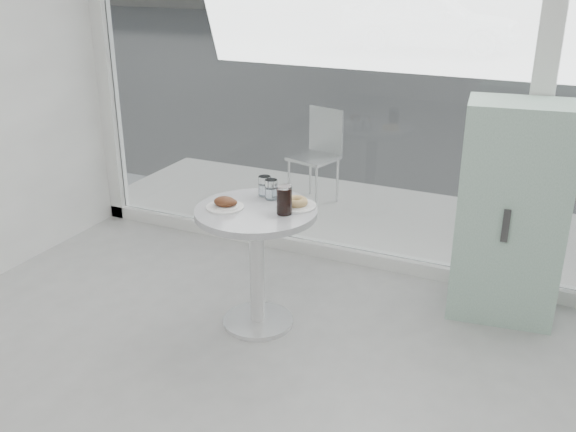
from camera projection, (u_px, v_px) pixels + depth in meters
The scene contains 12 objects.
storefront at pixel (413, 28), 4.08m from camera, with size 5.00×0.14×3.00m.
main_table at pixel (257, 243), 3.82m from camera, with size 0.72×0.72×0.77m.
patio_deck at pixel (414, 226), 5.41m from camera, with size 5.60×1.60×0.05m, color beige.
street at pixel (542, 51), 15.68m from camera, with size 40.00×24.00×0.00m, color #3C3C3C.
mint_cabinet at pixel (511, 213), 3.91m from camera, with size 0.68×0.50×1.37m.
patio_chair at pixel (319, 150), 5.73m from camera, with size 0.45×0.45×0.85m.
car_white at pixel (430, 20), 15.48m from camera, with size 1.72×4.27×1.45m, color silver.
plate_fritter at pixel (226, 204), 3.74m from camera, with size 0.22×0.22×0.07m.
plate_donut at pixel (296, 203), 3.76m from camera, with size 0.24×0.24×0.06m.
water_tumbler_a at pixel (265, 187), 3.93m from camera, with size 0.08×0.08×0.12m.
water_tumbler_b at pixel (271, 191), 3.87m from camera, with size 0.08×0.08×0.12m.
cola_glass at pixel (284, 200), 3.63m from camera, with size 0.09×0.09×0.17m.
Camera 1 is at (1.14, -1.17, 2.13)m, focal length 40.00 mm.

